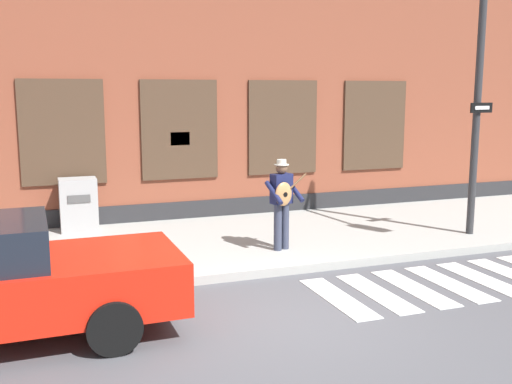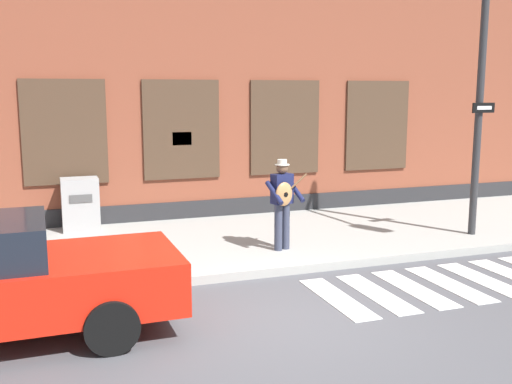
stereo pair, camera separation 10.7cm
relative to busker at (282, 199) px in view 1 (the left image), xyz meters
name	(u,v)px [view 1 (the left image)]	position (x,y,z in m)	size (l,w,h in m)	color
ground_plane	(286,319)	(-1.13, -2.87, -1.12)	(160.00, 160.00, 0.00)	#4C4C51
sidewalk	(207,244)	(-1.13, 1.16, -1.04)	(28.00, 4.44, 0.15)	#9E9E99
building_backdrop	(161,80)	(-1.13, 5.37, 2.23)	(28.00, 4.06, 6.71)	brown
crosswalk	(482,279)	(2.62, -2.36, -1.11)	(5.78, 1.90, 0.01)	silver
busker	(282,199)	(0.00, 0.00, 0.00)	(0.77, 0.63, 1.69)	#33384C
utility_box	(79,205)	(-3.44, 2.93, -0.41)	(0.76, 0.55, 1.12)	#9E9E9E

